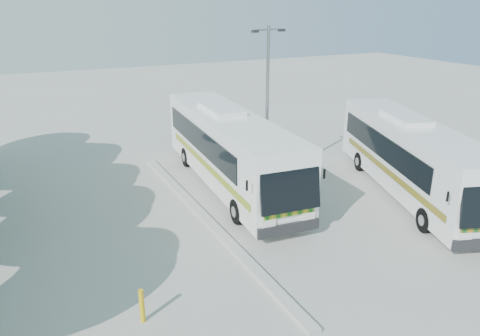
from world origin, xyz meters
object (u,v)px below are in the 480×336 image
bollard (142,306)px  coach_adjacent (412,157)px  lamppost (267,100)px  coach_main (229,148)px

bollard → coach_adjacent: bearing=15.2°
coach_adjacent → lamppost: bearing=161.3°
coach_main → lamppost: 2.88m
coach_adjacent → bollard: coach_adjacent is taller
lamppost → bollard: (-8.32, -7.84, -3.62)m
coach_main → coach_adjacent: size_ratio=1.06×
lamppost → bollard: bearing=-145.2°
coach_main → bollard: (-6.54, -8.28, -1.40)m
coach_main → coach_adjacent: (7.05, -4.60, -0.10)m
coach_main → coach_adjacent: bearing=-28.9°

